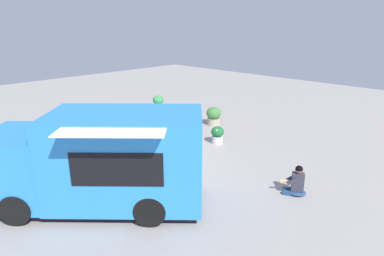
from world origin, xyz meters
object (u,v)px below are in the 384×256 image
Objects in this scene: food_truck at (101,163)px; person_customer at (296,183)px; planter_flowering_near at (217,134)px; planter_flowering_far at (158,103)px; planter_flowering_side at (214,116)px.

food_truck reaches higher than person_customer.
food_truck is at bearing 139.83° from person_customer.
planter_flowering_far is at bearing 72.66° from planter_flowering_near.
planter_flowering_far is at bearing 90.03° from planter_flowering_side.
person_customer is at bearing -108.97° from planter_flowering_far.
person_customer is 6.96m from planter_flowering_side.
person_customer is 1.25× the size of planter_flowering_near.
planter_flowering_side reaches higher than planter_flowering_far.
food_truck is 6.63× the size of planter_flowering_far.
food_truck is at bearing -161.22° from planter_flowering_side.
person_customer reaches higher than planter_flowering_near.
planter_flowering_side is (1.82, 1.75, 0.08)m from planter_flowering_near.
planter_flowering_side is at bearing 43.94° from planter_flowering_near.
planter_flowering_far is (3.47, 10.10, 0.07)m from person_customer.
food_truck is 8.04m from planter_flowering_side.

